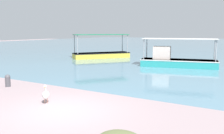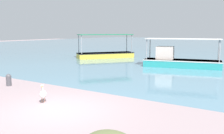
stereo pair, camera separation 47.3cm
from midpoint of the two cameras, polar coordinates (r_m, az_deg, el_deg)
The scene contains 6 objects.
ground at distance 9.65m, azimuth -12.65°, elevation -9.67°, with size 120.00×120.00×0.00m, color gray.
harbor_water at distance 55.09m, azimuth 24.05°, elevation 4.55°, with size 110.00×90.00×0.00m, color #5B859B.
fishing_boat_outer at distance 27.19m, azimuth -2.95°, elevation 3.13°, with size 5.12×5.87×2.54m.
fishing_boat_far_left at distance 21.01m, azimuth 13.67°, elevation 1.67°, with size 6.26×2.99×2.31m.
pelican at distance 10.62m, azimuth -16.16°, elevation -6.03°, with size 0.62×0.67×0.80m.
mooring_bollard at distance 14.42m, azimuth -23.60°, elevation -2.78°, with size 0.29×0.29×0.65m.
Camera 1 is at (6.16, -6.76, 2.95)m, focal length 40.00 mm.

